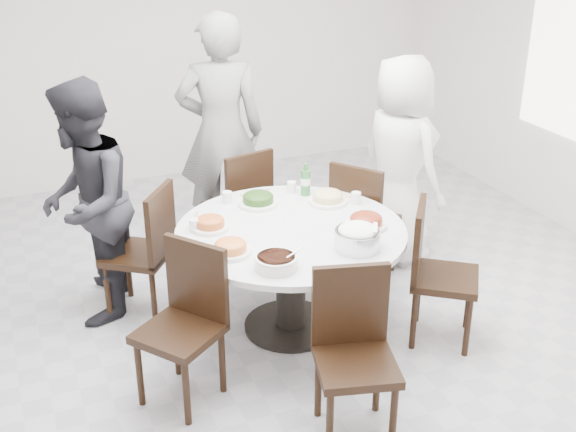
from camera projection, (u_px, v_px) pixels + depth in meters
name	position (u px, v px, depth m)	size (l,w,h in m)	color
floor	(266.00, 316.00, 5.10)	(6.00, 6.00, 0.01)	#B0AFB4
wall_back	(154.00, 41.00, 7.05)	(6.00, 0.01, 2.80)	silver
dining_table	(291.00, 279.00, 4.82)	(1.50, 1.50, 0.75)	silver
chair_ne	(365.00, 218.00, 5.47)	(0.42, 0.42, 0.95)	black
chair_n	(237.00, 204.00, 5.73)	(0.42, 0.42, 0.95)	black
chair_nw	(138.00, 251.00, 4.98)	(0.42, 0.42, 0.95)	black
chair_sw	(179.00, 329.00, 4.09)	(0.42, 0.42, 0.95)	black
chair_s	(356.00, 361.00, 3.81)	(0.42, 0.42, 0.95)	black
chair_se	(445.00, 275.00, 4.67)	(0.42, 0.42, 0.95)	black
diner_right	(400.00, 161.00, 5.62)	(0.81, 0.53, 1.65)	white
diner_middle	(221.00, 133.00, 5.79)	(0.71, 0.46, 1.94)	black
diner_left	(85.00, 204.00, 4.82)	(0.81, 0.63, 1.67)	black
dish_greens	(258.00, 200.00, 5.00)	(0.27, 0.27, 0.07)	white
dish_pale	(328.00, 198.00, 5.03)	(0.27, 0.27, 0.07)	white
dish_orange	(210.00, 225.00, 4.65)	(0.24, 0.24, 0.06)	white
dish_redbrown	(366.00, 222.00, 4.68)	(0.27, 0.27, 0.07)	white
dish_tofu	(231.00, 249.00, 4.33)	(0.25, 0.25, 0.06)	white
rice_bowl	(357.00, 240.00, 4.38)	(0.28, 0.28, 0.12)	silver
soup_bowl	(276.00, 262.00, 4.16)	(0.25, 0.25, 0.08)	white
beverage_bottle	(306.00, 179.00, 5.14)	(0.07, 0.07, 0.24)	#2C6E31
tea_cups	(253.00, 189.00, 5.17)	(0.07, 0.07, 0.08)	white
chopsticks	(257.00, 190.00, 5.26)	(0.24, 0.04, 0.01)	tan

